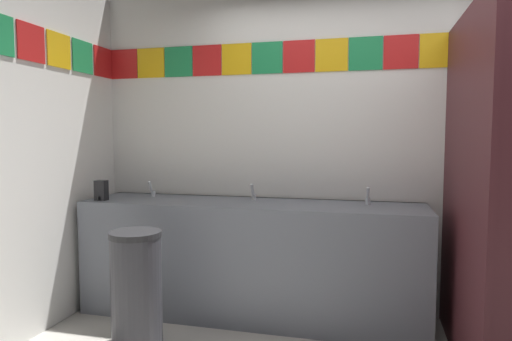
% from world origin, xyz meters
% --- Properties ---
extents(wall_back, '(4.43, 0.09, 2.78)m').
position_xyz_m(wall_back, '(-0.00, 1.45, 1.40)').
color(wall_back, white).
rests_on(wall_back, ground_plane).
extents(vanity_counter, '(2.64, 0.61, 0.90)m').
position_xyz_m(vanity_counter, '(-0.84, 1.10, 0.46)').
color(vanity_counter, slate).
rests_on(vanity_counter, ground_plane).
extents(faucet_left, '(0.04, 0.10, 0.14)m').
position_xyz_m(faucet_left, '(-1.72, 1.19, 0.95)').
color(faucet_left, silver).
rests_on(faucet_left, vanity_counter).
extents(faucet_center, '(0.04, 0.10, 0.14)m').
position_xyz_m(faucet_center, '(-0.84, 1.19, 0.95)').
color(faucet_center, silver).
rests_on(faucet_center, vanity_counter).
extents(faucet_right, '(0.04, 0.10, 0.14)m').
position_xyz_m(faucet_right, '(0.04, 1.19, 0.95)').
color(faucet_right, silver).
rests_on(faucet_right, vanity_counter).
extents(soap_dispenser, '(0.09, 0.09, 0.16)m').
position_xyz_m(soap_dispenser, '(-2.02, 0.92, 0.98)').
color(soap_dispenser, black).
rests_on(soap_dispenser, vanity_counter).
extents(stall_divider, '(0.92, 1.33, 2.17)m').
position_xyz_m(stall_divider, '(0.78, 0.50, 1.09)').
color(stall_divider, '#471E23').
rests_on(stall_divider, ground_plane).
extents(trash_bin, '(0.35, 0.35, 0.78)m').
position_xyz_m(trash_bin, '(-1.46, 0.44, 0.39)').
color(trash_bin, '#333338').
rests_on(trash_bin, ground_plane).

